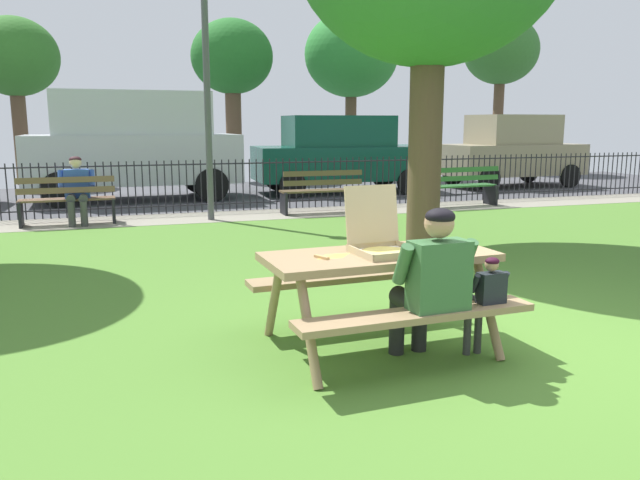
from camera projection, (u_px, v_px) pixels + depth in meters
ground at (402, 279)px, 7.25m from camera, size 28.00×12.41×0.02m
cobblestone_walkway at (282, 214)px, 12.39m from camera, size 28.00×1.40×0.01m
street_asphalt at (244, 194)px, 15.95m from camera, size 28.00×6.23×0.01m
picnic_table_foreground at (379, 274)px, 4.93m from camera, size 1.87×1.57×0.79m
pizza_box_open at (381, 240)px, 4.90m from camera, size 0.50×0.55×0.51m
pizza_slice_on_table at (332, 256)px, 4.77m from camera, size 0.30×0.24×0.02m
adult_at_table at (431, 280)px, 4.52m from camera, size 0.62×0.60×1.19m
child_at_table at (485, 297)px, 4.68m from camera, size 0.30×0.30×0.81m
iron_fence_streetside at (273, 184)px, 12.94m from camera, size 21.03×0.03×1.04m
park_bench_left at (67, 201)px, 11.00m from camera, size 1.61×0.51×0.85m
park_bench_center at (321, 192)px, 12.42m from camera, size 1.60×0.47×0.85m
park_bench_right at (462, 187)px, 13.38m from camera, size 1.63×0.59×0.85m
person_on_park_bench at (77, 187)px, 11.02m from camera, size 0.61×0.59×1.19m
lamp_post_walkway at (206, 68)px, 11.14m from camera, size 0.28×0.28×4.50m
parked_car_left at (134, 143)px, 14.38m from camera, size 4.75×2.18×2.46m
parked_car_center at (341, 153)px, 15.97m from camera, size 4.47×2.06×1.94m
parked_car_right at (512, 150)px, 17.51m from camera, size 3.98×1.99×1.98m
far_tree_midleft at (14, 59)px, 17.58m from camera, size 2.43×2.43×4.68m
far_tree_center at (232, 60)px, 19.42m from camera, size 2.53×2.53×4.91m
far_tree_midright at (351, 55)px, 20.56m from camera, size 3.07×3.07×5.35m
far_tree_right at (501, 52)px, 22.23m from camera, size 2.63×2.63×5.47m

